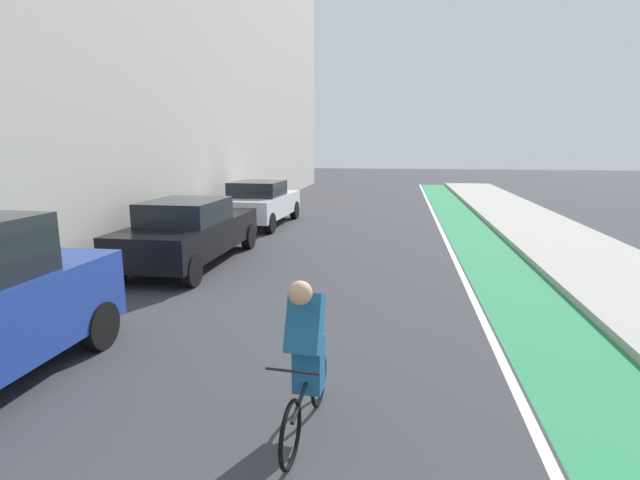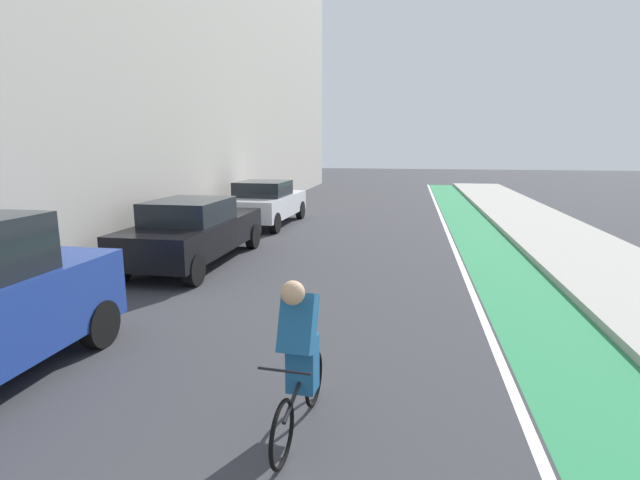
% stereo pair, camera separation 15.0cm
% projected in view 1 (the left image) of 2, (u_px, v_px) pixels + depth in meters
% --- Properties ---
extents(ground_plane, '(91.14, 91.14, 0.00)m').
position_uv_depth(ground_plane, '(343.00, 255.00, 12.37)').
color(ground_plane, '#38383D').
extents(bike_lane_paint, '(1.60, 41.43, 0.00)m').
position_uv_depth(bike_lane_paint, '(480.00, 244.00, 13.72)').
color(bike_lane_paint, '#2D8451').
rests_on(bike_lane_paint, ground).
extents(lane_divider_stripe, '(0.12, 41.43, 0.00)m').
position_uv_depth(lane_divider_stripe, '(447.00, 243.00, 13.87)').
color(lane_divider_stripe, white).
rests_on(lane_divider_stripe, ground).
extents(sidewalk_right, '(2.98, 41.43, 0.14)m').
position_uv_depth(sidewalk_right, '(566.00, 244.00, 13.34)').
color(sidewalk_right, '#A8A59E').
rests_on(sidewalk_right, ground).
extents(parked_sedan_black, '(1.85, 4.74, 1.53)m').
position_uv_depth(parked_sedan_black, '(190.00, 231.00, 11.27)').
color(parked_sedan_black, black).
rests_on(parked_sedan_black, ground).
extents(parked_sedan_white, '(2.02, 4.34, 1.53)m').
position_uv_depth(parked_sedan_white, '(260.00, 203.00, 16.82)').
color(parked_sedan_white, silver).
rests_on(parked_sedan_white, ground).
extents(cyclist_mid, '(0.48, 1.65, 1.58)m').
position_uv_depth(cyclist_mid, '(306.00, 355.00, 4.60)').
color(cyclist_mid, black).
rests_on(cyclist_mid, ground).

